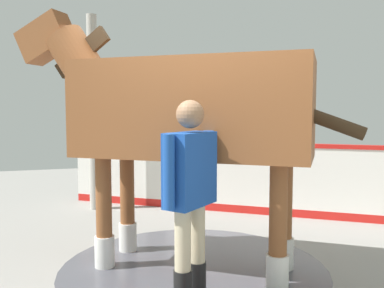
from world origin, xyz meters
TOP-DOWN VIEW (x-y plane):
  - ground_plane at (0.00, 0.00)m, footprint 16.00×16.00m
  - wet_patch at (-0.32, -0.08)m, footprint 2.68×2.68m
  - barrier_wall at (-2.25, 1.29)m, footprint 3.38×4.75m
  - roof_post_near at (-3.17, -0.85)m, footprint 0.16×0.16m
  - horse at (-0.38, -0.17)m, footprint 2.31×3.05m
  - handler at (0.46, -0.35)m, footprint 0.48×0.53m

SIDE VIEW (x-z plane):
  - ground_plane at x=0.00m, z-range -0.02..0.00m
  - wet_patch at x=-0.32m, z-range 0.00..0.00m
  - barrier_wall at x=-2.25m, z-range -0.04..1.06m
  - handler at x=0.46m, z-range 0.13..1.80m
  - roof_post_near at x=-3.17m, z-range 0.00..3.06m
  - horse at x=-0.38m, z-range 0.24..2.89m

